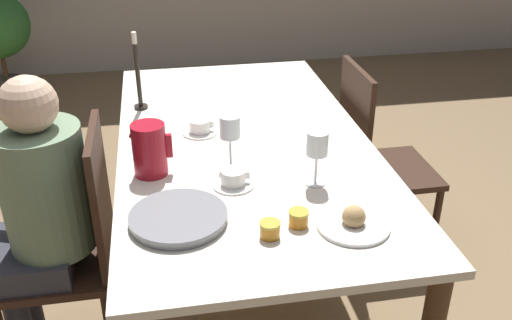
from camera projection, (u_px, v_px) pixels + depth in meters
name	position (u px, v px, depth m)	size (l,w,h in m)	color
ground_plane	(245.00, 290.00, 2.64)	(20.00, 20.00, 0.00)	#7F6647
dining_table	(244.00, 161.00, 2.32)	(0.98, 1.85, 0.78)	silver
chair_person_side	(75.00, 246.00, 2.12)	(0.42, 0.42, 0.96)	#331E14
chair_opposite	(375.00, 159.00, 2.73)	(0.42, 0.42, 0.96)	#331E14
person_seated	(39.00, 207.00, 1.99)	(0.39, 0.41, 1.17)	#33333D
red_pitcher	(149.00, 149.00, 1.98)	(0.15, 0.12, 0.19)	#A31423
wine_glass_water	(230.00, 129.00, 2.02)	(0.07, 0.07, 0.19)	white
wine_glass_juice	(317.00, 146.00, 1.90)	(0.07, 0.07, 0.20)	white
teacup_near_person	(233.00, 179.00, 1.94)	(0.15, 0.15, 0.06)	white
teacup_across	(200.00, 127.00, 2.31)	(0.15, 0.15, 0.06)	white
serving_tray	(178.00, 218.00, 1.75)	(0.30, 0.30, 0.03)	gray
bread_plate	(353.00, 222.00, 1.73)	(0.22, 0.22, 0.07)	white
jam_jar_amber	(299.00, 217.00, 1.73)	(0.06, 0.06, 0.05)	#C67A1E
jam_jar_red	(270.00, 229.00, 1.68)	(0.06, 0.06, 0.05)	#C67A1E
candlestick_tall	(138.00, 79.00, 2.49)	(0.06, 0.06, 0.35)	black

